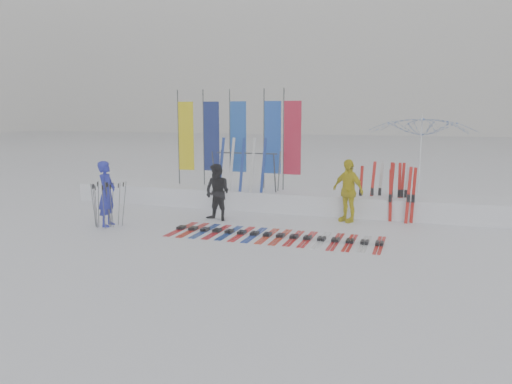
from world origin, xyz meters
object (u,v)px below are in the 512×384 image
(tent_canopy, at_px, (419,162))
(person_blue, at_px, (107,194))
(person_yellow, at_px, (348,191))
(ski_rack, at_px, (246,166))
(ski_row, at_px, (274,235))
(person_black, at_px, (217,192))

(tent_canopy, bearing_deg, person_blue, -147.59)
(person_yellow, height_order, ski_rack, ski_rack)
(ski_row, relative_size, ski_rack, 2.57)
(tent_canopy, xyz_separation_m, ski_rack, (-5.15, -1.58, -0.13))
(person_blue, bearing_deg, person_black, -69.87)
(person_black, bearing_deg, ski_row, -17.88)
(person_black, bearing_deg, person_yellow, 31.30)
(person_blue, xyz_separation_m, tent_canopy, (7.91, 5.02, 0.63))
(person_yellow, bearing_deg, tent_canopy, 83.79)
(person_black, xyz_separation_m, tent_canopy, (5.36, 3.43, 0.71))
(person_black, xyz_separation_m, ski_rack, (0.21, 1.85, 0.58))
(tent_canopy, distance_m, ski_row, 5.98)
(person_blue, relative_size, ski_row, 0.34)
(ski_rack, bearing_deg, person_black, -96.57)
(person_yellow, bearing_deg, person_blue, -125.31)
(person_black, height_order, person_yellow, person_yellow)
(person_yellow, height_order, ski_row, person_yellow)
(ski_row, bearing_deg, ski_rack, 120.16)
(person_blue, height_order, person_yellow, same)
(person_yellow, relative_size, tent_canopy, 0.52)
(person_yellow, relative_size, ski_row, 0.34)
(person_blue, bearing_deg, ski_rack, -50.62)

